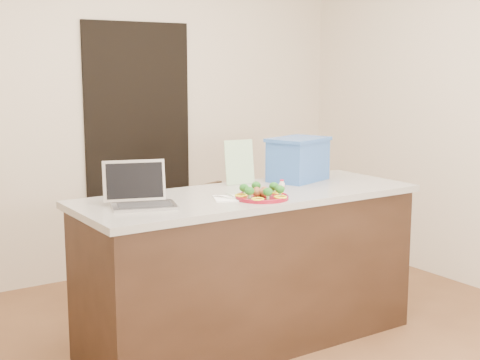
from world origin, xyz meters
TOP-DOWN VIEW (x-y plane):
  - ground at (0.00, 0.00)m, footprint 4.00×4.00m
  - room_shell at (0.00, 0.00)m, footprint 4.00×4.00m
  - doorway at (0.10, 1.98)m, footprint 0.90×0.02m
  - island at (0.00, 0.25)m, footprint 2.06×0.76m
  - plate at (-0.05, 0.06)m, footprint 0.30×0.30m
  - meatballs at (-0.04, 0.05)m, footprint 0.12×0.12m
  - broccoli at (-0.05, 0.06)m, footprint 0.25×0.25m
  - pepper_rings at (-0.05, 0.06)m, footprint 0.29×0.29m
  - napkin at (-0.20, 0.15)m, footprint 0.22×0.22m
  - fork at (-0.22, 0.16)m, footprint 0.05×0.16m
  - knife at (-0.17, 0.14)m, footprint 0.03×0.18m
  - yogurt_bottle at (0.18, 0.18)m, footprint 0.03×0.03m
  - laptop at (-0.69, 0.27)m, footprint 0.39×0.36m
  - leaflet at (0.11, 0.52)m, footprint 0.20×0.06m
  - blue_box at (0.50, 0.43)m, footprint 0.45×0.39m
  - chair at (0.13, 0.90)m, footprint 0.49×0.51m

SIDE VIEW (x-z plane):
  - ground at x=0.00m, z-range 0.00..0.00m
  - island at x=0.00m, z-range 0.00..0.92m
  - chair at x=0.13m, z-range 0.06..0.90m
  - napkin at x=-0.20m, z-range 0.92..0.93m
  - fork at x=-0.22m, z-range 0.93..0.93m
  - knife at x=-0.17m, z-range 0.93..0.93m
  - plate at x=-0.05m, z-range 0.92..0.94m
  - pepper_rings at x=-0.05m, z-range 0.94..0.95m
  - yogurt_bottle at x=0.18m, z-range 0.91..0.98m
  - meatballs at x=-0.04m, z-range 0.94..0.98m
  - broccoli at x=-0.05m, z-range 0.96..1.00m
  - laptop at x=-0.69m, z-range 0.87..1.10m
  - doorway at x=0.10m, z-range 0.00..2.00m
  - leaflet at x=0.11m, z-range 0.92..1.20m
  - blue_box at x=0.50m, z-range 0.92..1.20m
  - room_shell at x=0.00m, z-range -0.38..3.62m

